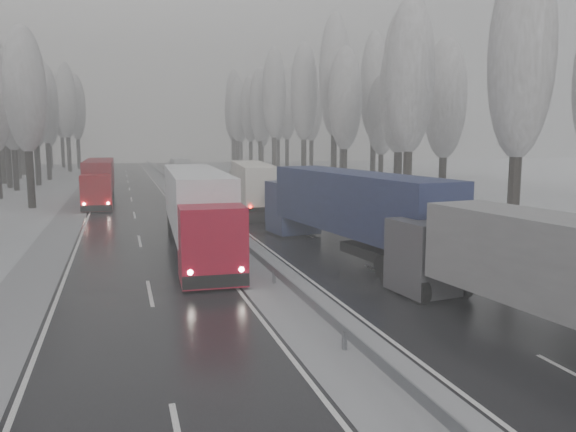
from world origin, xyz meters
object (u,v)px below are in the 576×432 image
truck_grey_tarp (571,276)px  truck_red_white (197,206)px  box_truck_distant (180,168)px  truck_blue_box (345,206)px  truck_cream_box (251,183)px  truck_red_red (99,178)px

truck_grey_tarp → truck_red_white: size_ratio=0.88×
box_truck_distant → truck_red_white: size_ratio=0.46×
truck_blue_box → truck_cream_box: bearing=85.1°
box_truck_distant → truck_red_white: truck_red_white is taller
truck_blue_box → truck_cream_box: (-0.92, 18.47, -0.21)m
box_truck_distant → truck_red_white: bearing=-95.7°
truck_blue_box → truck_red_red: 31.89m
truck_red_white → truck_red_red: 27.22m
truck_grey_tarp → truck_red_red: truck_red_red is taller
box_truck_distant → truck_cream_box: bearing=-88.5°
truck_grey_tarp → box_truck_distant: (-3.52, 76.16, -0.79)m
truck_grey_tarp → truck_red_red: (-14.47, 43.96, 0.08)m
truck_cream_box → truck_red_red: (-12.63, 10.39, -0.02)m
truck_cream_box → box_truck_distant: (-1.69, 42.60, -0.89)m
box_truck_distant → truck_blue_box: bearing=-88.3°
truck_red_red → truck_red_white: bearing=-77.2°
truck_red_white → box_truck_distant: bearing=87.5°
truck_red_red → box_truck_distant: bearing=71.5°
truck_grey_tarp → truck_blue_box: size_ratio=0.88×
box_truck_distant → truck_red_red: (-10.95, -32.21, 0.87)m
truck_cream_box → truck_red_white: truck_red_white is taller
truck_grey_tarp → truck_blue_box: 15.12m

